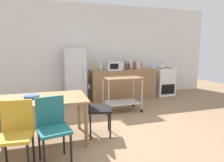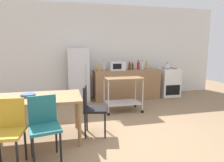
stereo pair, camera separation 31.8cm
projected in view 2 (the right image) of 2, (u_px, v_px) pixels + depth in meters
name	position (u px, v px, depth m)	size (l,w,h in m)	color
ground_plane	(122.00, 136.00, 3.53)	(12.00, 12.00, 0.00)	#8C7051
back_wall	(94.00, 51.00, 6.36)	(8.40, 0.12, 2.90)	silver
kitchen_counter	(126.00, 84.00, 6.16)	(2.00, 0.64, 0.90)	olive
dining_table	(35.00, 102.00, 3.29)	(1.50, 0.90, 0.75)	olive
chair_teal	(44.00, 124.00, 2.74)	(0.47, 0.47, 0.89)	#1E666B
chair_mustard	(8.00, 128.00, 2.57)	(0.44, 0.44, 0.89)	gold
chair_black	(92.00, 107.00, 3.53)	(0.47, 0.47, 0.89)	black
stove_oven	(168.00, 82.00, 6.51)	(0.60, 0.61, 0.92)	white
refrigerator	(78.00, 75.00, 5.86)	(0.60, 0.63, 1.55)	silver
kitchen_cart	(123.00, 88.00, 4.87)	(0.91, 0.57, 0.85)	brown
bottle_sesame_oil	(99.00, 67.00, 5.77)	(0.06, 0.06, 0.26)	gold
bottle_soy_sauce	(104.00, 66.00, 5.92)	(0.06, 0.06, 0.29)	silver
microwave	(117.00, 66.00, 5.90)	(0.46, 0.35, 0.26)	silver
bottle_olive_oil	(130.00, 66.00, 6.00)	(0.08, 0.08, 0.25)	#4C2D19
bottle_sparkling_water	(132.00, 66.00, 6.13)	(0.06, 0.06, 0.23)	#4C2D19
bottle_vinegar	(138.00, 66.00, 6.11)	(0.08, 0.08, 0.29)	maroon
bottle_hot_sauce	(142.00, 65.00, 6.18)	(0.07, 0.07, 0.28)	silver
bottle_soda	(147.00, 65.00, 6.32)	(0.06, 0.06, 0.26)	gold
fruit_bowl	(28.00, 95.00, 3.29)	(0.23, 0.23, 0.05)	#33598C
kettle	(167.00, 66.00, 6.30)	(0.24, 0.17, 0.19)	silver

